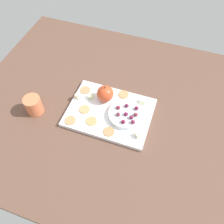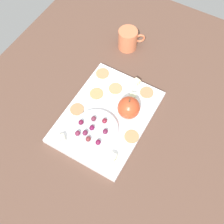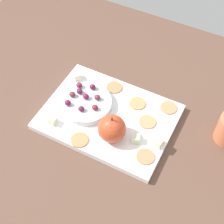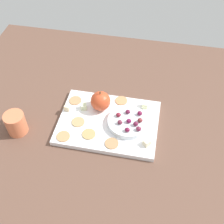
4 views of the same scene
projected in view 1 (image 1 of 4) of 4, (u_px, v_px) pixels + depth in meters
The scene contains 25 objects.
table at pixel (110, 110), 110.80cm from camera, with size 131.88×109.54×3.49cm, color brown.
platter at pixel (110, 113), 106.50cm from camera, with size 37.33×27.39×1.93cm, color white.
serving_dish at pixel (126, 115), 103.40cm from camera, with size 15.22×15.22×2.13cm, color silver.
apple_whole at pixel (105, 94), 106.70cm from camera, with size 7.70×7.70×7.70cm, color #C84625.
apple_stem at pixel (105, 87), 103.07cm from camera, with size 0.50×0.50×1.20cm, color brown.
cheese_cube_0 at pixel (143, 101), 107.67cm from camera, with size 2.22×2.22×2.22cm, color beige.
cheese_cube_1 at pixel (138, 135), 97.43cm from camera, with size 2.22×2.22×2.22cm, color beige.
cheese_cube_2 at pixel (78, 96), 109.45cm from camera, with size 2.22×2.22×2.22cm, color beige.
cheese_cube_3 at pixel (91, 97), 109.24cm from camera, with size 2.22×2.22×2.22cm, color beige.
cracker_0 at pixel (84, 109), 106.09cm from camera, with size 4.90×4.90×0.40cm, color tan.
cracker_1 at pixel (91, 121), 102.46cm from camera, with size 4.90×4.90×0.40cm, color tan.
cracker_2 at pixel (85, 90), 112.67cm from camera, with size 4.90×4.90×0.40cm, color tan.
cracker_3 at pixel (124, 94), 111.12cm from camera, with size 4.90×4.90×0.40cm, color tan.
cracker_4 at pixel (109, 132), 99.39cm from camera, with size 4.90×4.90×0.40cm, color #AD8055.
cracker_5 at pixel (70, 120), 102.63cm from camera, with size 4.90×4.90×0.40cm, color tan.
grape_0 at pixel (126, 114), 101.27cm from camera, with size 1.85×1.67×1.62cm, color maroon.
grape_1 at pixel (118, 107), 103.37cm from camera, with size 1.85×1.67×1.52cm, color maroon.
grape_2 at pixel (123, 122), 98.97cm from camera, with size 1.85×1.67×1.65cm, color maroon.
grape_3 at pixel (127, 105), 104.20cm from camera, with size 1.85×1.67×1.52cm, color #5F1937.
grape_4 at pixel (136, 109), 102.73cm from camera, with size 1.85×1.67×1.75cm, color maroon.
grape_5 at pixel (131, 117), 100.22cm from camera, with size 1.85×1.67×1.74cm, color maroon.
grape_6 at pixel (136, 115), 101.11cm from camera, with size 1.85×1.67×1.65cm, color maroon.
grape_7 at pixel (118, 114), 101.15cm from camera, with size 1.85×1.67×1.69cm, color maroon.
grape_8 at pixel (133, 122), 98.89cm from camera, with size 1.85×1.67×1.68cm, color maroon.
cup at pixel (34, 105), 104.89cm from camera, with size 8.08×9.66×8.51cm.
Camera 1 is at (-22.25, 61.05, 91.51)cm, focal length 37.76 mm.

